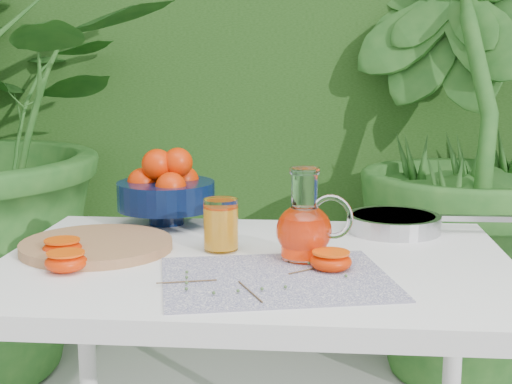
# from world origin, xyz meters

# --- Properties ---
(hedge_backdrop) EXTENTS (8.00, 1.65, 2.50)m
(hedge_backdrop) POSITION_xyz_m (0.06, 2.06, 1.19)
(hedge_backdrop) COLOR #1C4313
(hedge_backdrop) RESTS_ON ground
(potted_plant_right) EXTENTS (2.33, 2.33, 1.71)m
(potted_plant_right) POSITION_xyz_m (0.67, 1.30, 0.86)
(potted_plant_right) COLOR #235C1F
(potted_plant_right) RESTS_ON ground
(white_table) EXTENTS (1.00, 0.70, 0.75)m
(white_table) POSITION_xyz_m (0.06, 0.03, 0.67)
(white_table) COLOR white
(white_table) RESTS_ON ground
(placemat) EXTENTS (0.46, 0.39, 0.00)m
(placemat) POSITION_xyz_m (0.11, -0.10, 0.75)
(placemat) COLOR #0D0F4B
(placemat) RESTS_ON white_table
(cutting_board) EXTENTS (0.35, 0.35, 0.02)m
(cutting_board) POSITION_xyz_m (-0.27, 0.07, 0.76)
(cutting_board) COLOR #A4724A
(cutting_board) RESTS_ON white_table
(fruit_bowl) EXTENTS (0.30, 0.30, 0.18)m
(fruit_bowl) POSITION_xyz_m (-0.18, 0.32, 0.83)
(fruit_bowl) COLOR black
(fruit_bowl) RESTS_ON white_table
(juice_pitcher) EXTENTS (0.16, 0.14, 0.18)m
(juice_pitcher) POSITION_xyz_m (0.16, 0.02, 0.82)
(juice_pitcher) COLOR white
(juice_pitcher) RESTS_ON white_table
(juice_tumbler) EXTENTS (0.09, 0.09, 0.10)m
(juice_tumbler) POSITION_xyz_m (-0.01, 0.08, 0.80)
(juice_tumbler) COLOR white
(juice_tumbler) RESTS_ON white_table
(saute_pan) EXTENTS (0.37, 0.22, 0.04)m
(saute_pan) POSITION_xyz_m (0.36, 0.28, 0.77)
(saute_pan) COLOR #B7B6BB
(saute_pan) RESTS_ON white_table
(orange_halves) EXTENTS (0.62, 0.18, 0.04)m
(orange_halves) POSITION_xyz_m (-0.13, -0.04, 0.77)
(orange_halves) COLOR red
(orange_halves) RESTS_ON white_table
(thyme_sprigs) EXTENTS (0.33, 0.26, 0.01)m
(thyme_sprigs) POSITION_xyz_m (0.08, -0.12, 0.76)
(thyme_sprigs) COLOR brown
(thyme_sprigs) RESTS_ON white_table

